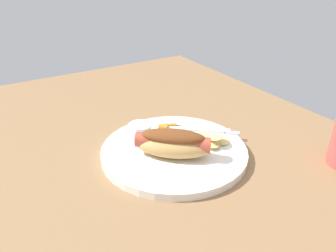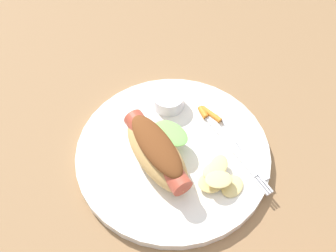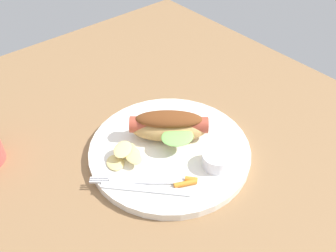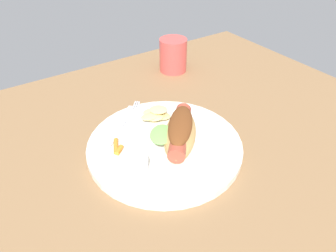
{
  "view_description": "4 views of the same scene",
  "coord_description": "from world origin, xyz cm",
  "px_view_note": "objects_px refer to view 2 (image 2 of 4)",
  "views": [
    {
      "loc": [
        -53.9,
        30.23,
        37.67
      ],
      "look_at": [
        -2.57,
        -1.15,
        6.37
      ],
      "focal_mm": 35.46,
      "sensor_mm": 36.0,
      "label": 1
    },
    {
      "loc": [
        -40.19,
        -12.57,
        61.49
      ],
      "look_at": [
        -2.12,
        -0.43,
        5.67
      ],
      "focal_mm": 48.4,
      "sensor_mm": 36.0,
      "label": 2
    },
    {
      "loc": [
        33.81,
        -34.09,
        51.04
      ],
      "look_at": [
        -5.0,
        -1.31,
        6.0
      ],
      "focal_mm": 39.61,
      "sensor_mm": 36.0,
      "label": 3
    },
    {
      "loc": [
        21.11,
        36.91,
        40.4
      ],
      "look_at": [
        -5.25,
        -2.65,
        4.62
      ],
      "focal_mm": 32.65,
      "sensor_mm": 36.0,
      "label": 4
    }
  ],
  "objects_px": {
    "plate": "(173,155)",
    "hot_dog": "(155,151)",
    "sauce_ramekin": "(169,100)",
    "knife": "(240,142)",
    "carrot_garnish": "(208,113)",
    "fork": "(236,153)",
    "chips_pile": "(219,178)"
  },
  "relations": [
    {
      "from": "fork",
      "to": "chips_pile",
      "type": "relative_size",
      "value": 1.7
    },
    {
      "from": "carrot_garnish",
      "to": "hot_dog",
      "type": "bearing_deg",
      "value": 153.79
    },
    {
      "from": "hot_dog",
      "to": "sauce_ramekin",
      "type": "relative_size",
      "value": 2.93
    },
    {
      "from": "plate",
      "to": "hot_dog",
      "type": "xyz_separation_m",
      "value": [
        -0.02,
        0.02,
        0.04
      ]
    },
    {
      "from": "hot_dog",
      "to": "sauce_ramekin",
      "type": "bearing_deg",
      "value": 138.52
    },
    {
      "from": "sauce_ramekin",
      "to": "knife",
      "type": "xyz_separation_m",
      "value": [
        -0.04,
        -0.13,
        -0.01
      ]
    },
    {
      "from": "sauce_ramekin",
      "to": "fork",
      "type": "distance_m",
      "value": 0.14
    },
    {
      "from": "sauce_ramekin",
      "to": "chips_pile",
      "type": "xyz_separation_m",
      "value": [
        -0.12,
        -0.11,
        -0.0
      ]
    },
    {
      "from": "hot_dog",
      "to": "fork",
      "type": "distance_m",
      "value": 0.13
    },
    {
      "from": "plate",
      "to": "carrot_garnish",
      "type": "distance_m",
      "value": 0.09
    },
    {
      "from": "sauce_ramekin",
      "to": "fork",
      "type": "height_order",
      "value": "sauce_ramekin"
    },
    {
      "from": "plate",
      "to": "carrot_garnish",
      "type": "bearing_deg",
      "value": -21.12
    },
    {
      "from": "fork",
      "to": "knife",
      "type": "xyz_separation_m",
      "value": [
        0.02,
        -0.0,
        -0.0
      ]
    },
    {
      "from": "fork",
      "to": "knife",
      "type": "relative_size",
      "value": 0.85
    },
    {
      "from": "hot_dog",
      "to": "fork",
      "type": "xyz_separation_m",
      "value": [
        0.05,
        -0.11,
        -0.03
      ]
    },
    {
      "from": "plate",
      "to": "sauce_ramekin",
      "type": "relative_size",
      "value": 5.89
    },
    {
      "from": "plate",
      "to": "carrot_garnish",
      "type": "xyz_separation_m",
      "value": [
        0.09,
        -0.03,
        0.01
      ]
    },
    {
      "from": "plate",
      "to": "sauce_ramekin",
      "type": "distance_m",
      "value": 0.1
    },
    {
      "from": "plate",
      "to": "hot_dog",
      "type": "bearing_deg",
      "value": 138.32
    },
    {
      "from": "carrot_garnish",
      "to": "fork",
      "type": "bearing_deg",
      "value": -134.18
    },
    {
      "from": "plate",
      "to": "hot_dog",
      "type": "height_order",
      "value": "hot_dog"
    },
    {
      "from": "hot_dog",
      "to": "fork",
      "type": "bearing_deg",
      "value": 65.04
    },
    {
      "from": "knife",
      "to": "sauce_ramekin",
      "type": "bearing_deg",
      "value": -148.76
    },
    {
      "from": "plate",
      "to": "chips_pile",
      "type": "height_order",
      "value": "chips_pile"
    },
    {
      "from": "hot_dog",
      "to": "chips_pile",
      "type": "distance_m",
      "value": 0.1
    },
    {
      "from": "plate",
      "to": "knife",
      "type": "xyz_separation_m",
      "value": [
        0.05,
        -0.1,
        0.01
      ]
    },
    {
      "from": "plate",
      "to": "hot_dog",
      "type": "relative_size",
      "value": 2.01
    },
    {
      "from": "chips_pile",
      "to": "sauce_ramekin",
      "type": "bearing_deg",
      "value": 44.75
    },
    {
      "from": "hot_dog",
      "to": "chips_pile",
      "type": "bearing_deg",
      "value": 38.0
    },
    {
      "from": "knife",
      "to": "chips_pile",
      "type": "distance_m",
      "value": 0.08
    },
    {
      "from": "hot_dog",
      "to": "chips_pile",
      "type": "xyz_separation_m",
      "value": [
        -0.01,
        -0.1,
        -0.02
      ]
    },
    {
      "from": "plate",
      "to": "knife",
      "type": "bearing_deg",
      "value": -62.66
    }
  ]
}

